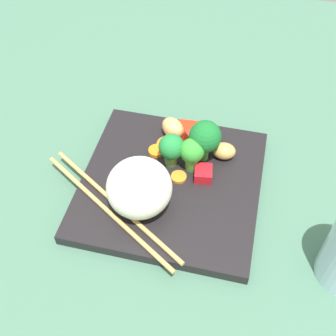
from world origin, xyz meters
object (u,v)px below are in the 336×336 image
chopstick_pair (111,207)px  square_plate (171,184)px  carrot_slice_0 (156,151)px  broccoli_floret_2 (205,137)px  rice_mound (139,188)px

chopstick_pair → square_plate: bearing=75.8°
carrot_slice_0 → chopstick_pair: size_ratio=0.11×
carrot_slice_0 → chopstick_pair: same height
carrot_slice_0 → square_plate: bearing=-147.3°
broccoli_floret_2 → carrot_slice_0: (-0.35, 6.67, -3.74)cm
rice_mound → broccoli_floret_2: rice_mound is taller
broccoli_floret_2 → chopstick_pair: bearing=136.6°
square_plate → broccoli_floret_2: (5.03, -3.67, 4.81)cm
rice_mound → square_plate: bearing=-33.0°
broccoli_floret_2 → carrot_slice_0: 7.66cm
rice_mound → broccoli_floret_2: size_ratio=1.26×
square_plate → broccoli_floret_2: 7.87cm
square_plate → broccoli_floret_2: bearing=-36.1°
chopstick_pair → carrot_slice_0: bearing=105.2°
square_plate → chopstick_pair: (-5.90, 6.65, 1.09)cm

